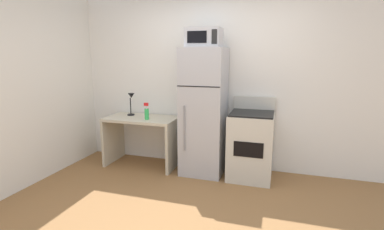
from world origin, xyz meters
TOP-DOWN VIEW (x-y plane):
  - ground_plane at (0.00, 0.00)m, footprint 12.00×12.00m
  - wall_back_white at (0.00, 1.70)m, footprint 5.00×0.10m
  - wall_left_brick at (-2.20, 0.00)m, footprint 0.10×4.00m
  - desk at (-1.08, 1.33)m, footprint 1.08×0.60m
  - desk_lamp at (-1.30, 1.42)m, footprint 0.14×0.12m
  - spray_bottle at (-0.94, 1.22)m, footprint 0.06×0.06m
  - refrigerator at (-0.11, 1.34)m, footprint 0.59×0.61m
  - microwave at (-0.11, 1.32)m, footprint 0.46×0.35m
  - oven_range at (0.56, 1.33)m, footprint 0.59×0.61m

SIDE VIEW (x-z plane):
  - ground_plane at x=0.00m, z-range 0.00..0.00m
  - oven_range at x=0.56m, z-range -0.08..1.02m
  - desk at x=-1.08m, z-range 0.14..0.89m
  - spray_bottle at x=-0.94m, z-range 0.72..0.97m
  - refrigerator at x=-0.11m, z-range 0.00..1.77m
  - desk_lamp at x=-1.30m, z-range 0.81..1.17m
  - wall_back_white at x=0.00m, z-range 0.00..2.60m
  - wall_left_brick at x=-2.20m, z-range 0.00..2.60m
  - microwave at x=-0.11m, z-range 1.77..2.03m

